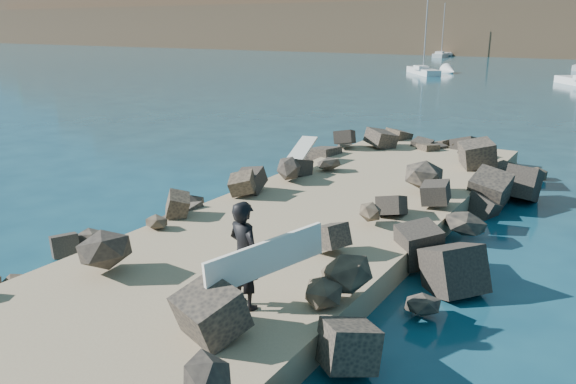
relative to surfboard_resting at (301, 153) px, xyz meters
name	(u,v)px	position (x,y,z in m)	size (l,w,h in m)	color
ground	(309,238)	(2.94, -4.53, -1.04)	(800.00, 800.00, 0.00)	#0F384C
jetty	(265,253)	(2.94, -6.53, -0.74)	(6.00, 26.00, 0.60)	#8C7759
riprap_left	(184,216)	(0.04, -6.03, -0.54)	(2.60, 22.00, 1.00)	black
riprap_right	(393,265)	(5.84, -6.03, -0.54)	(2.60, 22.00, 1.00)	black
surfboard_resting	(301,153)	(0.00, 0.00, 0.00)	(0.57, 2.28, 0.08)	silver
surfer_with_board	(248,255)	(4.47, -9.25, 0.53)	(1.29, 2.25, 1.91)	black
sailboat_a	(423,71)	(-11.60, 45.92, -0.69)	(5.66, 6.67, 8.68)	silver
sailboat_e	(441,55)	(-20.79, 81.58, -0.69)	(2.52, 7.66, 9.02)	silver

